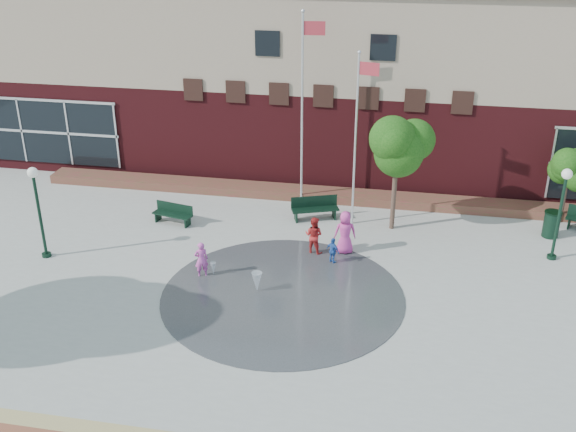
% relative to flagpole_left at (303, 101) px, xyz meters
% --- Properties ---
extents(ground, '(120.00, 120.00, 0.00)m').
position_rel_flagpole_left_xyz_m(ground, '(0.66, -11.00, -4.72)').
color(ground, '#666056').
rests_on(ground, ground).
extents(plaza_concrete, '(46.00, 18.00, 0.01)m').
position_rel_flagpole_left_xyz_m(plaza_concrete, '(0.66, -7.00, -4.72)').
color(plaza_concrete, '#A8A8A0').
rests_on(plaza_concrete, ground).
extents(splash_pad, '(8.40, 8.40, 0.01)m').
position_rel_flagpole_left_xyz_m(splash_pad, '(0.66, -8.00, -4.72)').
color(splash_pad, '#383A3D').
rests_on(splash_pad, ground).
extents(library_building, '(44.40, 10.40, 9.20)m').
position_rel_flagpole_left_xyz_m(library_building, '(0.66, 6.48, -0.08)').
color(library_building, '#541419').
rests_on(library_building, ground).
extents(flower_bed, '(26.00, 1.20, 0.40)m').
position_rel_flagpole_left_xyz_m(flower_bed, '(0.66, 0.60, -4.72)').
color(flower_bed, '#9E2239').
rests_on(flower_bed, ground).
extents(flagpole_left, '(1.00, 0.16, 8.48)m').
position_rel_flagpole_left_xyz_m(flagpole_left, '(0.00, 0.00, 0.00)').
color(flagpole_left, silver).
rests_on(flagpole_left, ground).
extents(flagpole_right, '(0.88, 0.27, 7.28)m').
position_rel_flagpole_left_xyz_m(flagpole_right, '(2.47, -1.78, -0.66)').
color(flagpole_right, silver).
rests_on(flagpole_right, ground).
extents(lamp_left, '(0.39, 0.39, 3.66)m').
position_rel_flagpole_left_xyz_m(lamp_left, '(-8.80, -6.87, -2.45)').
color(lamp_left, black).
rests_on(lamp_left, ground).
extents(lamp_right, '(0.39, 0.39, 3.67)m').
position_rel_flagpole_left_xyz_m(lamp_right, '(10.23, -3.47, -2.44)').
color(lamp_right, black).
rests_on(lamp_right, ground).
extents(bench_left, '(1.80, 0.85, 0.87)m').
position_rel_flagpole_left_xyz_m(bench_left, '(-5.01, -3.17, -4.44)').
color(bench_left, black).
rests_on(bench_left, ground).
extents(bench_mid, '(2.07, 1.22, 1.01)m').
position_rel_flagpole_left_xyz_m(bench_mid, '(0.83, -1.66, -4.40)').
color(bench_mid, black).
rests_on(bench_mid, ground).
extents(trash_can, '(0.68, 0.68, 1.12)m').
position_rel_flagpole_left_xyz_m(trash_can, '(10.46, -1.52, -4.15)').
color(trash_can, black).
rests_on(trash_can, ground).
extents(tree_mid, '(2.79, 2.79, 4.70)m').
position_rel_flagpole_left_xyz_m(tree_mid, '(4.10, -1.93, -1.30)').
color(tree_mid, '#463127').
rests_on(tree_mid, ground).
extents(tree_small_right, '(2.01, 2.01, 3.43)m').
position_rel_flagpole_left_xyz_m(tree_small_right, '(11.10, 0.02, -2.22)').
color(tree_small_right, '#463127').
rests_on(tree_small_right, ground).
extents(water_jet_a, '(0.38, 0.38, 0.73)m').
position_rel_flagpole_left_xyz_m(water_jet_a, '(-0.27, -7.90, -4.72)').
color(water_jet_a, white).
rests_on(water_jet_a, ground).
extents(water_jet_b, '(0.22, 0.22, 0.50)m').
position_rel_flagpole_left_xyz_m(water_jet_b, '(-2.09, -7.07, -4.72)').
color(water_jet_b, white).
rests_on(water_jet_b, ground).
extents(child_splash, '(0.60, 0.52, 1.37)m').
position_rel_flagpole_left_xyz_m(child_splash, '(-2.48, -7.19, -4.04)').
color(child_splash, '#E855C3').
rests_on(child_splash, ground).
extents(adult_red, '(0.85, 0.73, 1.50)m').
position_rel_flagpole_left_xyz_m(adult_red, '(1.22, -4.64, -3.97)').
color(adult_red, red).
rests_on(adult_red, ground).
extents(adult_pink, '(0.94, 0.71, 1.74)m').
position_rel_flagpole_left_xyz_m(adult_pink, '(2.40, -4.43, -3.85)').
color(adult_pink, '#E040A0').
rests_on(adult_pink, ground).
extents(child_blue, '(0.65, 0.55, 1.04)m').
position_rel_flagpole_left_xyz_m(child_blue, '(2.06, -5.35, -4.20)').
color(child_blue, blue).
rests_on(child_blue, ground).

